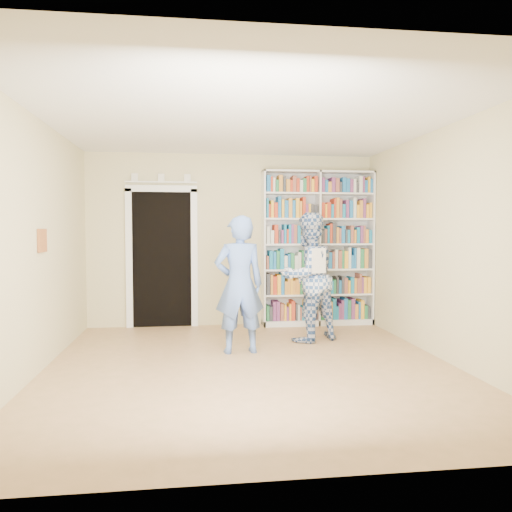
{
  "coord_description": "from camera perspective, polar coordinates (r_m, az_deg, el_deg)",
  "views": [
    {
      "loc": [
        -0.64,
        -5.39,
        1.51
      ],
      "look_at": [
        0.17,
        0.9,
        1.18
      ],
      "focal_mm": 35.0,
      "sensor_mm": 36.0,
      "label": 1
    }
  ],
  "objects": [
    {
      "name": "wall_right",
      "position": [
        6.12,
        20.83,
        1.28
      ],
      "size": [
        0.0,
        5.0,
        5.0
      ],
      "primitive_type": "plane",
      "rotation": [
        1.57,
        0.0,
        -1.57
      ],
      "color": "beige",
      "rests_on": "floor"
    },
    {
      "name": "bookshelf",
      "position": [
        7.99,
        7.06,
        0.97
      ],
      "size": [
        1.77,
        0.33,
        2.44
      ],
      "rotation": [
        0.0,
        0.0,
        0.13
      ],
      "color": "white",
      "rests_on": "floor"
    },
    {
      "name": "man_blue",
      "position": [
        6.12,
        -1.93,
        -3.27
      ],
      "size": [
        0.65,
        0.47,
        1.69
      ],
      "primitive_type": "imported",
      "rotation": [
        0.0,
        0.0,
        3.25
      ],
      "color": "#5A7CC9",
      "rests_on": "floor"
    },
    {
      "name": "wall_back",
      "position": [
        7.92,
        -2.73,
        1.82
      ],
      "size": [
        4.5,
        0.0,
        4.5
      ],
      "primitive_type": "plane",
      "rotation": [
        1.57,
        0.0,
        0.0
      ],
      "color": "beige",
      "rests_on": "floor"
    },
    {
      "name": "wall_art",
      "position": [
        5.81,
        -23.24,
        1.64
      ],
      "size": [
        0.03,
        0.25,
        0.25
      ],
      "primitive_type": "cube",
      "color": "maroon",
      "rests_on": "wall_left"
    },
    {
      "name": "floor",
      "position": [
        5.64,
        -0.58,
        -12.57
      ],
      "size": [
        5.0,
        5.0,
        0.0
      ],
      "primitive_type": "plane",
      "color": "#A27C4E",
      "rests_on": "ground"
    },
    {
      "name": "man_plaid",
      "position": [
        6.81,
        5.97,
        -2.4
      ],
      "size": [
        1.05,
        0.97,
        1.75
      ],
      "primitive_type": "imported",
      "rotation": [
        0.0,
        0.0,
        3.59
      ],
      "color": "#2B4B84",
      "rests_on": "floor"
    },
    {
      "name": "wall_left",
      "position": [
        5.63,
        -23.98,
        1.08
      ],
      "size": [
        0.0,
        5.0,
        5.0
      ],
      "primitive_type": "plane",
      "rotation": [
        1.57,
        0.0,
        1.57
      ],
      "color": "beige",
      "rests_on": "floor"
    },
    {
      "name": "ceiling",
      "position": [
        5.56,
        -0.59,
        15.33
      ],
      "size": [
        5.0,
        5.0,
        0.0
      ],
      "primitive_type": "plane",
      "rotation": [
        3.14,
        0.0,
        0.0
      ],
      "color": "white",
      "rests_on": "wall_back"
    },
    {
      "name": "doorway",
      "position": [
        7.89,
        -10.7,
        0.52
      ],
      "size": [
        1.1,
        0.08,
        2.43
      ],
      "color": "black",
      "rests_on": "floor"
    },
    {
      "name": "paper_sheet",
      "position": [
        6.55,
        7.2,
        -0.53
      ],
      "size": [
        0.21,
        0.11,
        0.33
      ],
      "primitive_type": "cube",
      "rotation": [
        0.0,
        0.0,
        0.46
      ],
      "color": "white",
      "rests_on": "man_plaid"
    }
  ]
}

